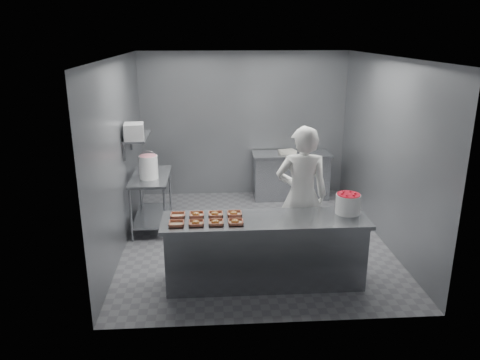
# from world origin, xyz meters

# --- Properties ---
(floor) EXTENTS (4.50, 4.50, 0.00)m
(floor) POSITION_xyz_m (0.00, 0.00, 0.00)
(floor) COLOR #4C4C51
(floor) RESTS_ON ground
(ceiling) EXTENTS (4.50, 4.50, 0.00)m
(ceiling) POSITION_xyz_m (0.00, 0.00, 2.80)
(ceiling) COLOR white
(ceiling) RESTS_ON wall_back
(wall_back) EXTENTS (4.00, 0.04, 2.80)m
(wall_back) POSITION_xyz_m (0.00, 2.25, 1.40)
(wall_back) COLOR slate
(wall_back) RESTS_ON ground
(wall_left) EXTENTS (0.04, 4.50, 2.80)m
(wall_left) POSITION_xyz_m (-2.00, 0.00, 1.40)
(wall_left) COLOR slate
(wall_left) RESTS_ON ground
(wall_right) EXTENTS (0.04, 4.50, 2.80)m
(wall_right) POSITION_xyz_m (2.00, 0.00, 1.40)
(wall_right) COLOR slate
(wall_right) RESTS_ON ground
(service_counter) EXTENTS (2.60, 0.70, 0.90)m
(service_counter) POSITION_xyz_m (0.00, -1.35, 0.45)
(service_counter) COLOR slate
(service_counter) RESTS_ON ground
(prep_table) EXTENTS (0.60, 1.20, 0.90)m
(prep_table) POSITION_xyz_m (-1.65, 0.60, 0.59)
(prep_table) COLOR slate
(prep_table) RESTS_ON ground
(back_counter) EXTENTS (1.50, 0.60, 0.90)m
(back_counter) POSITION_xyz_m (0.90, 1.90, 0.45)
(back_counter) COLOR slate
(back_counter) RESTS_ON ground
(wall_shelf) EXTENTS (0.35, 0.90, 0.03)m
(wall_shelf) POSITION_xyz_m (-1.82, 0.60, 1.55)
(wall_shelf) COLOR slate
(wall_shelf) RESTS_ON wall_left
(tray_0) EXTENTS (0.19, 0.18, 0.04)m
(tray_0) POSITION_xyz_m (-1.10, -1.48, 0.92)
(tray_0) COLOR tan
(tray_0) RESTS_ON service_counter
(tray_1) EXTENTS (0.19, 0.18, 0.06)m
(tray_1) POSITION_xyz_m (-0.86, -1.48, 0.92)
(tray_1) COLOR tan
(tray_1) RESTS_ON service_counter
(tray_2) EXTENTS (0.19, 0.18, 0.06)m
(tray_2) POSITION_xyz_m (-0.62, -1.48, 0.92)
(tray_2) COLOR tan
(tray_2) RESTS_ON service_counter
(tray_3) EXTENTS (0.19, 0.18, 0.06)m
(tray_3) POSITION_xyz_m (-0.38, -1.48, 0.92)
(tray_3) COLOR tan
(tray_3) RESTS_ON service_counter
(tray_4) EXTENTS (0.19, 0.18, 0.04)m
(tray_4) POSITION_xyz_m (-1.10, -1.21, 0.92)
(tray_4) COLOR tan
(tray_4) RESTS_ON service_counter
(tray_5) EXTENTS (0.19, 0.18, 0.06)m
(tray_5) POSITION_xyz_m (-0.86, -1.21, 0.92)
(tray_5) COLOR tan
(tray_5) RESTS_ON service_counter
(tray_6) EXTENTS (0.19, 0.18, 0.06)m
(tray_6) POSITION_xyz_m (-0.62, -1.21, 0.92)
(tray_6) COLOR tan
(tray_6) RESTS_ON service_counter
(tray_7) EXTENTS (0.19, 0.18, 0.06)m
(tray_7) POSITION_xyz_m (-0.38, -1.21, 0.92)
(tray_7) COLOR tan
(tray_7) RESTS_ON service_counter
(worker) EXTENTS (0.75, 0.53, 1.96)m
(worker) POSITION_xyz_m (0.58, -0.75, 0.98)
(worker) COLOR white
(worker) RESTS_ON ground
(strawberry_tub) EXTENTS (0.32, 0.32, 0.26)m
(strawberry_tub) POSITION_xyz_m (1.08, -1.24, 1.04)
(strawberry_tub) COLOR white
(strawberry_tub) RESTS_ON service_counter
(glaze_bucket) EXTENTS (0.31, 0.29, 0.45)m
(glaze_bucket) POSITION_xyz_m (-1.65, 0.45, 1.10)
(glaze_bucket) COLOR white
(glaze_bucket) RESTS_ON prep_table
(bucket_lid) EXTENTS (0.38, 0.38, 0.02)m
(bucket_lid) POSITION_xyz_m (-1.71, 0.85, 0.91)
(bucket_lid) COLOR white
(bucket_lid) RESTS_ON prep_table
(rag) EXTENTS (0.14, 0.13, 0.02)m
(rag) POSITION_xyz_m (-1.72, 0.72, 0.91)
(rag) COLOR #CCB28C
(rag) RESTS_ON prep_table
(appliance) EXTENTS (0.32, 0.36, 0.25)m
(appliance) POSITION_xyz_m (-1.82, 0.33, 1.69)
(appliance) COLOR gray
(appliance) RESTS_ON wall_shelf
(paper_stack) EXTENTS (0.33, 0.26, 0.06)m
(paper_stack) POSITION_xyz_m (0.82, 1.90, 0.93)
(paper_stack) COLOR silver
(paper_stack) RESTS_ON back_counter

